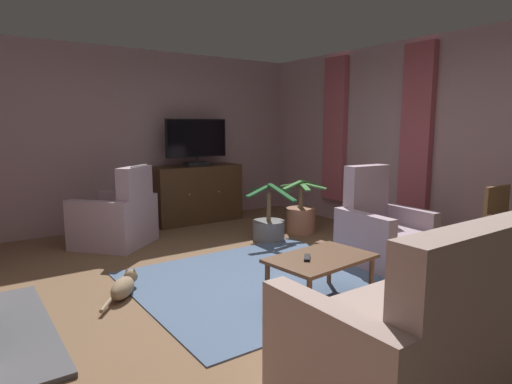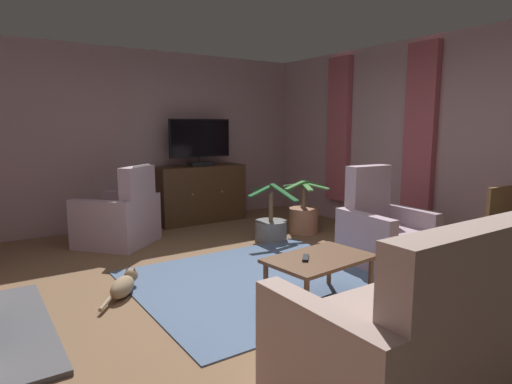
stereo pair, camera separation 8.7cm
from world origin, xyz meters
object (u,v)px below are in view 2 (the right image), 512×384
at_px(tv_remote, 306,258).
at_px(armchair_by_fireplace, 120,219).
at_px(television, 200,141).
at_px(sofa_floral, 452,322).
at_px(cat, 124,285).
at_px(potted_plant_on_hearth_side, 304,218).
at_px(coffee_table, 320,262).
at_px(side_chair_far_end, 512,232).
at_px(tv_cabinet, 200,195).
at_px(potted_plant_leafy_by_curtain, 271,228).
at_px(armchair_near_window, 383,234).

relative_size(tv_remote, armchair_by_fireplace, 0.14).
relative_size(television, sofa_floral, 0.47).
bearing_deg(cat, potted_plant_on_hearth_side, 16.83).
height_order(coffee_table, side_chair_far_end, side_chair_far_end).
relative_size(coffee_table, armchair_by_fireplace, 0.81).
distance_m(tv_remote, side_chair_far_end, 2.18).
height_order(tv_cabinet, cat, tv_cabinet).
distance_m(tv_cabinet, potted_plant_leafy_by_curtain, 1.66).
distance_m(tv_remote, cat, 1.70).
bearing_deg(tv_cabinet, coffee_table, -99.78).
bearing_deg(television, tv_remote, -102.22).
height_order(coffee_table, armchair_by_fireplace, armchair_by_fireplace).
height_order(television, tv_remote, television).
bearing_deg(potted_plant_on_hearth_side, armchair_by_fireplace, 160.20).
relative_size(armchair_by_fireplace, armchair_near_window, 1.09).
distance_m(sofa_floral, armchair_near_window, 2.26).
bearing_deg(tv_remote, armchair_near_window, -30.38).
bearing_deg(sofa_floral, potted_plant_on_hearth_side, 64.40).
distance_m(armchair_by_fireplace, armchair_near_window, 3.32).
height_order(potted_plant_leafy_by_curtain, cat, potted_plant_leafy_by_curtain).
distance_m(television, armchair_near_window, 3.29).
xyz_separation_m(sofa_floral, armchair_by_fireplace, (-0.82, 4.16, -0.01)).
xyz_separation_m(sofa_floral, cat, (-1.32, 2.42, -0.26)).
bearing_deg(armchair_near_window, tv_cabinet, 103.88).
bearing_deg(potted_plant_on_hearth_side, sofa_floral, -115.60).
bearing_deg(armchair_by_fireplace, potted_plant_leafy_by_curtain, -28.16).
bearing_deg(side_chair_far_end, tv_remote, 161.46).
relative_size(tv_remote, side_chair_far_end, 0.18).
bearing_deg(potted_plant_on_hearth_side, potted_plant_leafy_by_curtain, -173.19).
distance_m(television, sofa_floral, 4.93).
height_order(armchair_near_window, potted_plant_leafy_by_curtain, armchair_near_window).
relative_size(television, armchair_by_fireplace, 0.87).
bearing_deg(armchair_by_fireplace, tv_remote, -75.51).
relative_size(potted_plant_leafy_by_curtain, potted_plant_on_hearth_side, 1.09).
bearing_deg(tv_cabinet, sofa_floral, -97.94).
distance_m(coffee_table, armchair_by_fireplace, 3.02).
distance_m(coffee_table, potted_plant_leafy_by_curtain, 2.14).
bearing_deg(potted_plant_leafy_by_curtain, tv_cabinet, 99.22).
xyz_separation_m(television, sofa_floral, (-0.68, -4.79, -0.96)).
height_order(tv_cabinet, sofa_floral, sofa_floral).
relative_size(coffee_table, side_chair_far_end, 1.02).
bearing_deg(television, armchair_by_fireplace, -157.28).
bearing_deg(side_chair_far_end, tv_cabinet, 107.19).
bearing_deg(armchair_near_window, coffee_table, -161.67).
xyz_separation_m(tv_cabinet, potted_plant_on_hearth_side, (0.91, -1.54, -0.22)).
bearing_deg(cat, potted_plant_leafy_by_curtain, 19.53).
bearing_deg(potted_plant_leafy_by_curtain, cat, -160.47).
xyz_separation_m(tv_cabinet, potted_plant_leafy_by_curtain, (0.26, -1.62, -0.26)).
bearing_deg(tv_cabinet, armchair_near_window, -76.12).
height_order(armchair_by_fireplace, potted_plant_on_hearth_side, armchair_by_fireplace).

